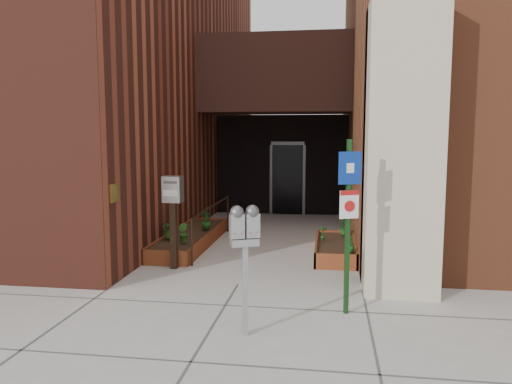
% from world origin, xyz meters
% --- Properties ---
extents(ground, '(80.00, 80.00, 0.00)m').
position_xyz_m(ground, '(0.00, 0.00, 0.00)').
color(ground, '#9E9991').
rests_on(ground, ground).
extents(architecture, '(20.00, 14.60, 10.00)m').
position_xyz_m(architecture, '(-0.18, 6.89, 4.98)').
color(architecture, '#5E271A').
rests_on(architecture, ground).
extents(planter_left, '(0.90, 3.60, 0.30)m').
position_xyz_m(planter_left, '(-1.55, 2.70, 0.13)').
color(planter_left, brown).
rests_on(planter_left, ground).
extents(planter_right, '(0.80, 2.20, 0.30)m').
position_xyz_m(planter_right, '(1.60, 2.20, 0.13)').
color(planter_right, brown).
rests_on(planter_right, ground).
extents(handrail, '(0.04, 3.34, 0.90)m').
position_xyz_m(handrail, '(-1.05, 2.65, 0.75)').
color(handrail, black).
rests_on(handrail, ground).
extents(parking_meter, '(0.37, 0.26, 1.61)m').
position_xyz_m(parking_meter, '(0.46, -1.99, 1.25)').
color(parking_meter, '#9F9FA2').
rests_on(parking_meter, ground).
extents(sign_post, '(0.31, 0.15, 2.38)m').
position_xyz_m(sign_post, '(1.71, -1.07, 1.47)').
color(sign_post, '#143814').
rests_on(sign_post, ground).
extents(payment_dropbox, '(0.35, 0.27, 1.70)m').
position_xyz_m(payment_dropbox, '(-1.33, 0.80, 1.22)').
color(payment_dropbox, black).
rests_on(payment_dropbox, ground).
extents(shrub_left_a, '(0.49, 0.49, 0.39)m').
position_xyz_m(shrub_left_a, '(-1.79, 1.99, 0.49)').
color(shrub_left_a, '#28631C').
rests_on(shrub_left_a, planter_left).
extents(shrub_left_b, '(0.29, 0.29, 0.37)m').
position_xyz_m(shrub_left_b, '(-1.42, 1.67, 0.49)').
color(shrub_left_b, '#2A621C').
rests_on(shrub_left_b, planter_left).
extents(shrub_left_c, '(0.31, 0.31, 0.40)m').
position_xyz_m(shrub_left_c, '(-1.30, 3.07, 0.50)').
color(shrub_left_c, '#195217').
rests_on(shrub_left_c, planter_left).
extents(shrub_left_d, '(0.24, 0.24, 0.36)m').
position_xyz_m(shrub_left_d, '(-1.56, 4.16, 0.48)').
color(shrub_left_d, '#25621C').
rests_on(shrub_left_d, planter_left).
extents(shrub_right_a, '(0.17, 0.17, 0.29)m').
position_xyz_m(shrub_right_a, '(1.85, 1.30, 0.45)').
color(shrub_right_a, '#185518').
rests_on(shrub_right_a, planter_right).
extents(shrub_right_b, '(0.18, 0.18, 0.30)m').
position_xyz_m(shrub_right_b, '(1.35, 2.23, 0.45)').
color(shrub_right_b, '#1C5819').
rests_on(shrub_right_b, planter_right).
extents(shrub_right_c, '(0.39, 0.39, 0.32)m').
position_xyz_m(shrub_right_c, '(1.78, 2.90, 0.46)').
color(shrub_right_c, '#1E5317').
rests_on(shrub_right_c, planter_right).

